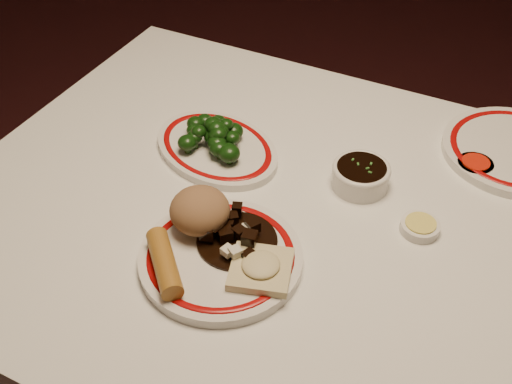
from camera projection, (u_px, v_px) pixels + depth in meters
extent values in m
cube|color=white|center=(303.00, 226.00, 1.08)|extent=(1.20, 0.90, 0.04)
cylinder|color=black|center=(173.00, 171.00, 1.77)|extent=(0.06, 0.06, 0.71)
cylinder|color=white|center=(221.00, 258.00, 0.98)|extent=(0.28, 0.28, 0.02)
torus|color=#990807|center=(221.00, 255.00, 0.98)|extent=(0.25, 0.25, 0.00)
ellipsoid|color=#906644|center=(200.00, 210.00, 1.00)|extent=(0.10, 0.10, 0.07)
cylinder|color=#AB742A|center=(164.00, 263.00, 0.94)|extent=(0.11, 0.11, 0.03)
cube|color=beige|center=(261.00, 269.00, 0.94)|extent=(0.11, 0.11, 0.01)
ellipsoid|color=beige|center=(261.00, 264.00, 0.94)|extent=(0.06, 0.06, 0.02)
cylinder|color=black|center=(237.00, 241.00, 0.99)|extent=(0.13, 0.13, 0.00)
cube|color=black|center=(228.00, 224.00, 1.01)|extent=(0.03, 0.03, 0.02)
cube|color=black|center=(208.00, 232.00, 0.98)|extent=(0.03, 0.03, 0.02)
cube|color=black|center=(239.00, 233.00, 0.99)|extent=(0.02, 0.02, 0.02)
cube|color=black|center=(250.00, 238.00, 0.98)|extent=(0.02, 0.02, 0.01)
cube|color=black|center=(237.00, 209.00, 1.02)|extent=(0.02, 0.02, 0.02)
cube|color=black|center=(250.00, 239.00, 0.97)|extent=(0.03, 0.03, 0.02)
cube|color=black|center=(253.00, 226.00, 0.99)|extent=(0.03, 0.03, 0.02)
cube|color=black|center=(225.00, 235.00, 0.99)|extent=(0.03, 0.03, 0.02)
cube|color=black|center=(249.00, 258.00, 0.96)|extent=(0.03, 0.03, 0.02)
cube|color=black|center=(232.00, 218.00, 1.01)|extent=(0.03, 0.03, 0.02)
cube|color=beige|center=(228.00, 251.00, 0.96)|extent=(0.02, 0.02, 0.01)
cube|color=beige|center=(244.00, 231.00, 0.99)|extent=(0.02, 0.02, 0.01)
cube|color=beige|center=(235.00, 252.00, 0.95)|extent=(0.02, 0.02, 0.01)
torus|color=#990807|center=(217.00, 145.00, 1.18)|extent=(0.29, 0.29, 0.00)
cylinder|color=#23471C|center=(218.00, 128.00, 1.21)|extent=(0.01, 0.01, 0.01)
ellipsoid|color=black|center=(218.00, 122.00, 1.20)|extent=(0.03, 0.03, 0.02)
cylinder|color=#23471C|center=(234.00, 138.00, 1.19)|extent=(0.01, 0.01, 0.01)
ellipsoid|color=black|center=(233.00, 131.00, 1.18)|extent=(0.04, 0.04, 0.03)
cylinder|color=#23471C|center=(195.00, 144.00, 1.17)|extent=(0.01, 0.01, 0.02)
ellipsoid|color=black|center=(194.00, 137.00, 1.16)|extent=(0.03, 0.03, 0.02)
cylinder|color=#23471C|center=(205.00, 128.00, 1.22)|extent=(0.01, 0.01, 0.01)
ellipsoid|color=black|center=(205.00, 121.00, 1.20)|extent=(0.03, 0.03, 0.03)
cylinder|color=#23471C|center=(217.00, 143.00, 1.18)|extent=(0.01, 0.01, 0.01)
ellipsoid|color=black|center=(217.00, 136.00, 1.17)|extent=(0.04, 0.04, 0.03)
cylinder|color=#23471C|center=(215.00, 143.00, 1.18)|extent=(0.01, 0.01, 0.01)
ellipsoid|color=black|center=(214.00, 136.00, 1.17)|extent=(0.04, 0.04, 0.03)
cylinder|color=#23471C|center=(232.00, 145.00, 1.17)|extent=(0.01, 0.01, 0.01)
ellipsoid|color=black|center=(232.00, 138.00, 1.16)|extent=(0.03, 0.03, 0.02)
cylinder|color=#23471C|center=(214.00, 141.00, 1.18)|extent=(0.01, 0.01, 0.01)
ellipsoid|color=black|center=(214.00, 134.00, 1.17)|extent=(0.03, 0.03, 0.02)
cylinder|color=#23471C|center=(228.00, 156.00, 1.15)|extent=(0.01, 0.01, 0.01)
ellipsoid|color=black|center=(228.00, 150.00, 1.14)|extent=(0.03, 0.03, 0.02)
cylinder|color=#23471C|center=(229.00, 161.00, 1.14)|extent=(0.01, 0.01, 0.01)
ellipsoid|color=black|center=(229.00, 153.00, 1.13)|extent=(0.04, 0.04, 0.03)
cylinder|color=#23471C|center=(194.00, 136.00, 1.20)|extent=(0.01, 0.01, 0.01)
ellipsoid|color=black|center=(193.00, 130.00, 1.19)|extent=(0.03, 0.03, 0.02)
cylinder|color=#23471C|center=(196.00, 130.00, 1.21)|extent=(0.01, 0.01, 0.01)
ellipsoid|color=black|center=(195.00, 124.00, 1.20)|extent=(0.03, 0.03, 0.03)
cylinder|color=#23471C|center=(217.00, 150.00, 1.16)|extent=(0.01, 0.01, 0.01)
ellipsoid|color=black|center=(217.00, 143.00, 1.15)|extent=(0.03, 0.03, 0.02)
cylinder|color=#23471C|center=(188.00, 150.00, 1.17)|extent=(0.01, 0.01, 0.01)
ellipsoid|color=black|center=(187.00, 143.00, 1.15)|extent=(0.03, 0.03, 0.03)
cylinder|color=#23471C|center=(217.00, 151.00, 1.16)|extent=(0.01, 0.01, 0.01)
ellipsoid|color=black|center=(217.00, 143.00, 1.15)|extent=(0.03, 0.03, 0.03)
cylinder|color=#23471C|center=(220.00, 155.00, 1.15)|extent=(0.01, 0.01, 0.01)
ellipsoid|color=black|center=(219.00, 148.00, 1.14)|extent=(0.03, 0.03, 0.03)
ellipsoid|color=black|center=(216.00, 130.00, 1.16)|extent=(0.03, 0.03, 0.02)
ellipsoid|color=black|center=(222.00, 131.00, 1.16)|extent=(0.03, 0.03, 0.02)
ellipsoid|color=black|center=(199.00, 131.00, 1.16)|extent=(0.03, 0.03, 0.02)
ellipsoid|color=black|center=(213.00, 124.00, 1.17)|extent=(0.03, 0.03, 0.03)
ellipsoid|color=black|center=(226.00, 125.00, 1.17)|extent=(0.03, 0.03, 0.02)
ellipsoid|color=black|center=(217.00, 136.00, 1.15)|extent=(0.03, 0.03, 0.03)
ellipsoid|color=black|center=(218.00, 134.00, 1.15)|extent=(0.03, 0.03, 0.03)
ellipsoid|color=black|center=(216.00, 128.00, 1.16)|extent=(0.03, 0.03, 0.03)
cylinder|color=white|center=(360.00, 177.00, 1.11)|extent=(0.10, 0.10, 0.04)
cylinder|color=black|center=(362.00, 168.00, 1.10)|extent=(0.09, 0.09, 0.00)
cylinder|color=white|center=(475.00, 166.00, 1.15)|extent=(0.06, 0.06, 0.02)
cylinder|color=red|center=(476.00, 162.00, 1.14)|extent=(0.05, 0.05, 0.00)
cylinder|color=white|center=(420.00, 227.00, 1.03)|extent=(0.06, 0.06, 0.02)
cylinder|color=#E5D55E|center=(421.00, 223.00, 1.03)|extent=(0.05, 0.05, 0.00)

